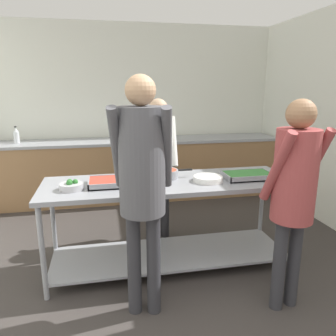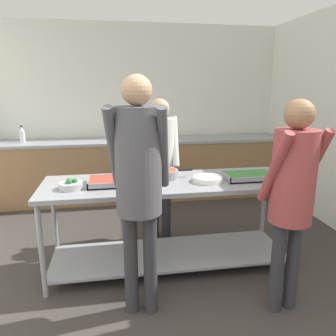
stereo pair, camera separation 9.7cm
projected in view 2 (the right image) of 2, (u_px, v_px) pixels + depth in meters
name	position (u px, v px, depth m)	size (l,w,h in m)	color
wall_rear	(139.00, 111.00, 5.24)	(4.55, 0.06, 2.65)	silver
back_counter	(142.00, 169.00, 5.10)	(4.39, 0.65, 0.93)	olive
serving_counter	(170.00, 209.00, 3.09)	(2.32, 0.74, 0.86)	gray
broccoli_bowl	(71.00, 185.00, 2.79)	(0.20, 0.20, 0.09)	#B2B2B7
serving_tray_roast	(116.00, 181.00, 2.93)	(0.50, 0.31, 0.05)	gray
sauce_pan	(166.00, 173.00, 3.11)	(0.37, 0.23, 0.08)	gray
plate_stack	(208.00, 179.00, 3.00)	(0.28, 0.28, 0.05)	white
serving_tray_vegetables	(248.00, 176.00, 3.09)	(0.46, 0.28, 0.05)	gray
guest_serving_left	(139.00, 172.00, 2.31)	(0.48, 0.42, 1.79)	#2D2D33
guest_serving_right	(293.00, 185.00, 2.36)	(0.45, 0.37, 1.63)	#2D2D33
cook_behind_counter	(160.00, 154.00, 3.61)	(0.42, 0.33, 1.59)	#2D2D33
water_bottle	(22.00, 135.00, 4.70)	(0.08, 0.08, 0.24)	silver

